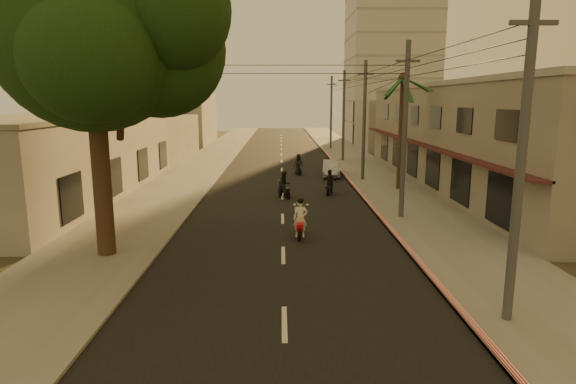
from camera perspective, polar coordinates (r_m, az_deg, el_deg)
name	(u,v)px	position (r m, az deg, el deg)	size (l,w,h in m)	color
ground	(284,273)	(17.50, -0.53, -9.59)	(160.00, 160.00, 0.00)	#383023
road	(282,181)	(36.91, -0.72, 1.34)	(10.00, 140.00, 0.02)	black
sidewalk_right	(379,180)	(37.67, 10.76, 1.42)	(5.00, 140.00, 0.12)	slate
sidewalk_left	(184,180)	(37.64, -12.22, 1.35)	(5.00, 140.00, 0.12)	slate
curb_stripe	(359,192)	(32.39, 8.36, 0.04)	(0.20, 60.00, 0.20)	red
shophouse_row	(476,135)	(37.24, 21.42, 6.32)	(8.80, 34.20, 7.30)	gray
left_building	(61,157)	(33.61, -25.35, 3.81)	(8.20, 24.20, 5.20)	#A19B91
distant_tower	(391,45)	(74.59, 12.10, 16.70)	(12.10, 12.10, 28.00)	#B7B5B2
broadleaf_tree	(103,35)	(19.80, -21.06, 17.01)	(9.60, 8.70, 12.10)	black
palm_tree	(403,84)	(33.41, 13.45, 12.34)	(5.00, 5.00, 8.20)	black
utility_poles	(365,94)	(36.94, 9.11, 11.38)	(1.20, 48.26, 9.00)	#38383A
filler_right	(391,125)	(63.07, 12.15, 7.79)	(8.00, 14.00, 6.00)	#A19B91
filler_left_near	(147,138)	(52.43, -16.36, 6.14)	(8.00, 14.00, 4.40)	#A19B91
filler_left_far	(182,119)	(69.85, -12.50, 8.46)	(8.00, 14.00, 7.00)	#A19B91
scooter_red	(300,220)	(21.67, 1.48, -3.30)	(0.77, 1.89, 1.86)	black
scooter_mid_a	(284,185)	(30.40, -0.43, 0.81)	(1.26, 1.70, 1.77)	black
scooter_mid_b	(330,183)	(31.61, 4.95, 1.06)	(1.13, 1.64, 1.66)	black
scooter_far_a	(298,165)	(39.90, 1.24, 3.18)	(0.89, 1.78, 1.75)	black
parked_car	(331,168)	(39.22, 5.17, 2.80)	(1.75, 4.03, 1.29)	#9FA3A7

